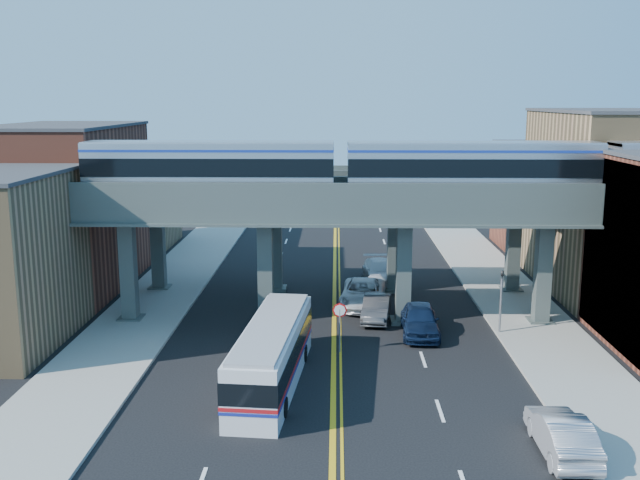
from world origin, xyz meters
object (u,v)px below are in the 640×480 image
(stop_sign, at_px, (340,319))
(car_lane_c, at_px, (363,293))
(traffic_signal, at_px, (501,295))
(car_lane_b, at_px, (376,308))
(car_lane_a, at_px, (420,320))
(car_parked_curb, at_px, (562,434))
(transit_train, at_px, (472,167))
(transit_bus, at_px, (272,355))
(car_lane_d, at_px, (380,271))

(stop_sign, height_order, car_lane_c, stop_sign)
(traffic_signal, xyz_separation_m, car_lane_b, (-6.70, 2.55, -1.58))
(car_lane_a, relative_size, car_lane_b, 1.15)
(car_lane_a, bearing_deg, stop_sign, -144.56)
(car_parked_curb, bearing_deg, stop_sign, -52.12)
(car_parked_curb, bearing_deg, traffic_signal, -92.97)
(transit_train, bearing_deg, stop_sign, -145.94)
(transit_train, bearing_deg, car_lane_c, 149.86)
(stop_sign, height_order, car_parked_curb, stop_sign)
(car_lane_a, bearing_deg, transit_bus, -134.06)
(car_lane_d, height_order, car_parked_curb, car_parked_curb)
(stop_sign, bearing_deg, car_lane_b, 68.41)
(transit_bus, height_order, car_lane_b, transit_bus)
(traffic_signal, bearing_deg, car_lane_b, 159.15)
(transit_bus, xyz_separation_m, car_lane_a, (7.57, 7.23, -0.55))
(transit_bus, bearing_deg, car_lane_b, -23.34)
(car_lane_d, bearing_deg, stop_sign, -106.19)
(car_lane_c, bearing_deg, car_lane_a, -55.90)
(car_lane_a, height_order, car_lane_c, car_lane_a)
(stop_sign, distance_m, transit_bus, 5.33)
(stop_sign, bearing_deg, car_parked_curb, -52.36)
(traffic_signal, height_order, car_lane_b, traffic_signal)
(traffic_signal, distance_m, car_lane_b, 7.34)
(transit_bus, relative_size, car_lane_c, 1.86)
(transit_bus, bearing_deg, traffic_signal, -53.72)
(stop_sign, bearing_deg, transit_bus, -125.81)
(car_lane_a, distance_m, car_lane_d, 11.60)
(transit_train, relative_size, car_lane_c, 7.48)
(transit_bus, xyz_separation_m, car_lane_c, (4.61, 12.74, -0.60))
(traffic_signal, relative_size, car_lane_d, 0.77)
(traffic_signal, relative_size, car_lane_b, 0.94)
(transit_bus, bearing_deg, car_lane_a, -41.38)
(car_lane_a, xyz_separation_m, car_lane_c, (-2.96, 5.51, -0.05))
(stop_sign, bearing_deg, car_lane_c, 79.90)
(car_lane_b, xyz_separation_m, car_lane_d, (0.76, 8.86, 0.06))
(traffic_signal, distance_m, car_lane_d, 12.96)
(car_lane_c, height_order, car_parked_curb, car_lane_c)
(car_parked_curb, bearing_deg, car_lane_d, -78.04)
(stop_sign, bearing_deg, transit_train, 34.06)
(traffic_signal, distance_m, car_lane_c, 9.30)
(stop_sign, relative_size, car_parked_curb, 0.56)
(traffic_signal, height_order, car_lane_d, traffic_signal)
(transit_train, xyz_separation_m, transit_bus, (-10.51, -9.31, -7.71))
(transit_bus, bearing_deg, stop_sign, -30.86)
(transit_bus, xyz_separation_m, car_lane_b, (5.31, 9.86, -0.68))
(car_lane_a, height_order, car_lane_b, car_lane_a)
(car_lane_b, bearing_deg, transit_train, 1.20)
(traffic_signal, distance_m, transit_bus, 14.09)
(traffic_signal, height_order, car_lane_a, traffic_signal)
(stop_sign, bearing_deg, traffic_signal, 18.63)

